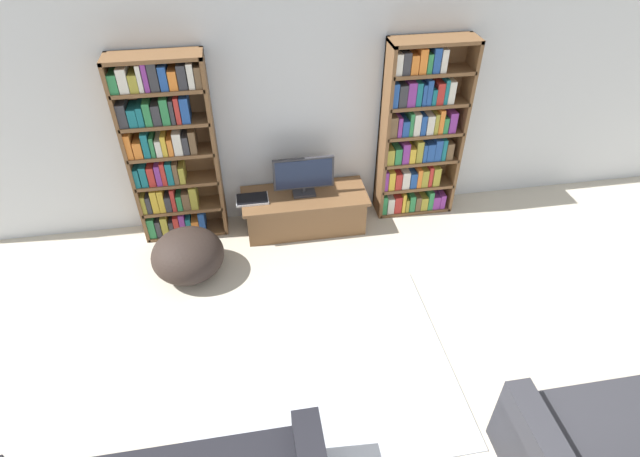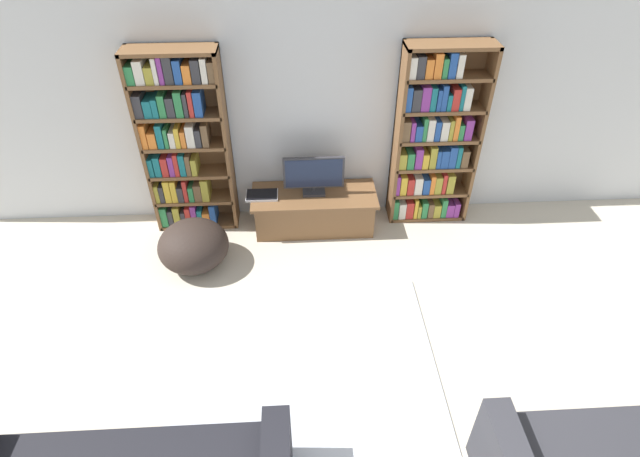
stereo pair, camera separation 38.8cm
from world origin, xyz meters
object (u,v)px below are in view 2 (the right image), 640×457
(television, at_px, (314,175))
(bookshelf_left, at_px, (182,143))
(tv_stand, at_px, (314,210))
(laptop, at_px, (262,195))
(beanbag_ottoman, at_px, (193,246))
(bookshelf_right, at_px, (433,140))

(television, bearing_deg, bookshelf_left, 174.10)
(tv_stand, bearing_deg, bookshelf_left, 173.35)
(bookshelf_left, height_order, laptop, bookshelf_left)
(television, xyz_separation_m, laptop, (-0.56, -0.03, -0.22))
(laptop, height_order, beanbag_ottoman, beanbag_ottoman)
(bookshelf_left, relative_size, beanbag_ottoman, 2.80)
(tv_stand, relative_size, laptop, 3.98)
(tv_stand, distance_m, television, 0.44)
(bookshelf_right, relative_size, tv_stand, 1.46)
(bookshelf_left, xyz_separation_m, beanbag_ottoman, (0.09, -0.72, -0.76))
(television, xyz_separation_m, beanbag_ottoman, (-1.23, -0.59, -0.42))
(tv_stand, relative_size, beanbag_ottoman, 1.92)
(bookshelf_right, relative_size, laptop, 5.79)
(laptop, bearing_deg, beanbag_ottoman, -140.31)
(bookshelf_left, distance_m, bookshelf_right, 2.59)
(bookshelf_right, distance_m, tv_stand, 1.47)
(bookshelf_right, bearing_deg, laptop, -174.92)
(tv_stand, distance_m, laptop, 0.60)
(bookshelf_right, distance_m, television, 1.30)
(bookshelf_left, relative_size, television, 3.06)
(beanbag_ottoman, bearing_deg, television, 25.43)
(bookshelf_right, distance_m, laptop, 1.89)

